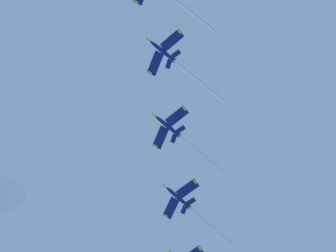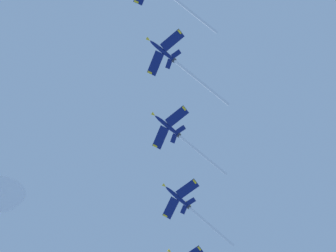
# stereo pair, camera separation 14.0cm
# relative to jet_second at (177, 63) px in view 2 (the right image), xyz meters

# --- Properties ---
(jet_second) EXTENTS (32.56, 24.77, 13.93)m
(jet_second) POSITION_rel_jet_second_xyz_m (0.00, 0.00, 0.00)
(jet_second) COLOR navy
(jet_third) EXTENTS (30.45, 23.38, 12.37)m
(jet_third) POSITION_rel_jet_second_xyz_m (-2.65, -26.39, -5.48)
(jet_third) COLOR navy
(jet_fourth) EXTENTS (29.51, 23.29, 12.25)m
(jet_fourth) POSITION_rel_jet_second_xyz_m (-8.85, -53.22, -12.23)
(jet_fourth) COLOR navy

